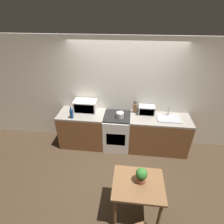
# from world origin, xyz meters

# --- Properties ---
(ground_plane) EXTENTS (16.00, 16.00, 0.00)m
(ground_plane) POSITION_xyz_m (0.00, 0.00, 0.00)
(ground_plane) COLOR #3D2D1E
(wall_back) EXTENTS (10.00, 0.06, 2.60)m
(wall_back) POSITION_xyz_m (0.00, 1.18, 1.30)
(wall_back) COLOR silver
(wall_back) RESTS_ON ground_plane
(counter_left_run) EXTENTS (1.10, 0.62, 0.90)m
(counter_left_run) POSITION_xyz_m (-1.00, 0.84, 0.45)
(counter_left_run) COLOR brown
(counter_left_run) RESTS_ON ground_plane
(counter_right_run) EXTENTS (1.38, 0.62, 0.90)m
(counter_right_run) POSITION_xyz_m (0.86, 0.84, 0.45)
(counter_right_run) COLOR brown
(counter_right_run) RESTS_ON ground_plane
(stove_range) EXTENTS (0.61, 0.62, 0.90)m
(stove_range) POSITION_xyz_m (-0.14, 0.84, 0.45)
(stove_range) COLOR silver
(stove_range) RESTS_ON ground_plane
(kettle) EXTENTS (0.17, 0.17, 0.21)m
(kettle) POSITION_xyz_m (-0.07, 0.78, 0.99)
(kettle) COLOR #B7B7BC
(kettle) RESTS_ON stove_range
(microwave) EXTENTS (0.54, 0.32, 0.28)m
(microwave) POSITION_xyz_m (-0.91, 0.97, 1.04)
(microwave) COLOR silver
(microwave) RESTS_ON counter_left_run
(bottle) EXTENTS (0.08, 0.08, 0.29)m
(bottle) POSITION_xyz_m (-1.16, 0.63, 1.01)
(bottle) COLOR navy
(bottle) RESTS_ON counter_left_run
(knife_block) EXTENTS (0.08, 0.06, 0.29)m
(knife_block) POSITION_xyz_m (0.26, 1.04, 1.02)
(knife_block) COLOR brown
(knife_block) RESTS_ON counter_right_run
(toaster_oven) EXTENTS (0.37, 0.24, 0.20)m
(toaster_oven) POSITION_xyz_m (0.54, 1.01, 1.00)
(toaster_oven) COLOR #999BA0
(toaster_oven) RESTS_ON counter_right_run
(sink_basin) EXTENTS (0.52, 0.35, 0.24)m
(sink_basin) POSITION_xyz_m (1.03, 0.85, 0.92)
(sink_basin) COLOR #999BA0
(sink_basin) RESTS_ON counter_right_run
(dining_table) EXTENTS (0.78, 0.64, 0.76)m
(dining_table) POSITION_xyz_m (0.34, -0.84, 0.64)
(dining_table) COLOR brown
(dining_table) RESTS_ON ground_plane
(potted_plant) EXTENTS (0.18, 0.18, 0.25)m
(potted_plant) POSITION_xyz_m (0.37, -0.80, 0.90)
(potted_plant) COLOR #9E5B3D
(potted_plant) RESTS_ON dining_table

